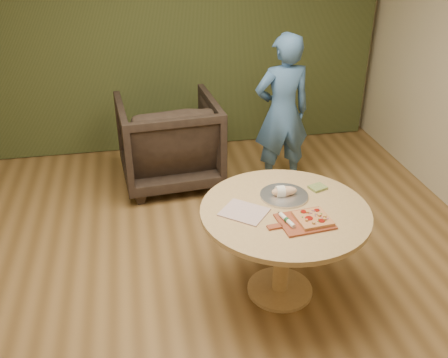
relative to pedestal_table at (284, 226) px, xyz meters
The scene contains 12 objects.
room_shell 0.93m from the pedestal_table, behind, with size 5.04×6.04×2.84m.
curtain 3.03m from the pedestal_table, 99.61° to the left, with size 4.80×0.14×2.78m, color #2F3719.
pedestal_table is the anchor object (origin of this frame).
pizza_paddle 0.25m from the pedestal_table, 70.03° to the right, with size 0.46×0.31×0.01m.
flatbread_pizza 0.29m from the pedestal_table, 54.82° to the right, with size 0.24×0.24×0.04m.
cutlery_roll 0.25m from the pedestal_table, 103.99° to the right, with size 0.07×0.20×0.03m.
newspaper 0.33m from the pedestal_table, behind, with size 0.30×0.25×0.01m, color white.
serving_tray 0.23m from the pedestal_table, 76.06° to the left, with size 0.36×0.36×0.02m.
bread_roll 0.25m from the pedestal_table, 78.89° to the left, with size 0.19×0.09×0.09m.
green_packet 0.43m from the pedestal_table, 35.40° to the left, with size 0.12×0.10×0.02m, color #5A6E31.
armchair 2.07m from the pedestal_table, 108.58° to the left, with size 1.00×0.93×1.03m, color black.
person_standing 1.75m from the pedestal_table, 74.12° to the left, with size 0.59×0.39×1.61m, color #3E6698.
Camera 1 is at (-0.50, -2.84, 2.63)m, focal length 40.00 mm.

